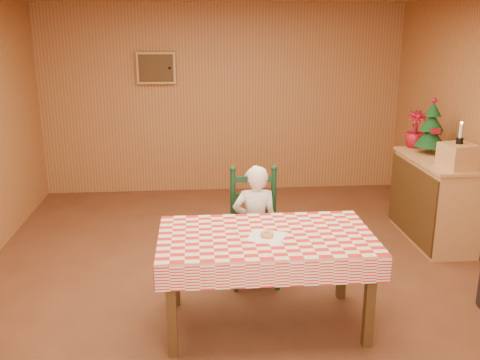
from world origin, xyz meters
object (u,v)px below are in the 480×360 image
at_px(dining_table, 266,244).
at_px(ladder_chair, 254,229).
at_px(seated_child, 255,225).
at_px(christmas_tree, 431,128).
at_px(crate, 458,156).
at_px(shelf_unit, 434,200).

relative_size(dining_table, ladder_chair, 1.53).
height_order(seated_child, christmas_tree, christmas_tree).
height_order(dining_table, ladder_chair, ladder_chair).
relative_size(dining_table, crate, 5.52).
distance_m(ladder_chair, crate, 2.19).
bearing_deg(seated_child, crate, -167.61).
relative_size(ladder_chair, crate, 3.60).
relative_size(dining_table, shelf_unit, 1.34).
bearing_deg(dining_table, christmas_tree, 41.47).
height_order(ladder_chair, christmas_tree, christmas_tree).
bearing_deg(christmas_tree, ladder_chair, -153.20).
bearing_deg(seated_child, christmas_tree, -151.97).
height_order(ladder_chair, shelf_unit, ladder_chair).
bearing_deg(crate, shelf_unit, 91.23).
distance_m(shelf_unit, christmas_tree, 0.79).
bearing_deg(seated_child, ladder_chair, -90.00).
xyz_separation_m(seated_child, shelf_unit, (2.07, 0.86, -0.10)).
xyz_separation_m(ladder_chair, shelf_unit, (2.07, 0.80, -0.04)).
height_order(dining_table, seated_child, seated_child).
distance_m(ladder_chair, shelf_unit, 2.22).
xyz_separation_m(dining_table, seated_child, (-0.00, 0.73, -0.13)).
distance_m(dining_table, ladder_chair, 0.81).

